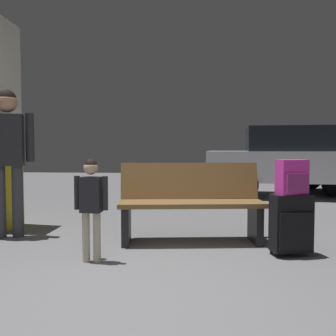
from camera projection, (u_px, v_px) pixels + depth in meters
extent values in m
cube|color=slate|center=(167.00, 210.00, 6.61)|extent=(18.00, 18.00, 0.10)
cube|color=brown|center=(191.00, 204.00, 4.12)|extent=(1.64, 0.62, 0.05)
cube|color=brown|center=(189.00, 181.00, 4.36)|extent=(1.60, 0.30, 0.42)
cube|color=black|center=(126.00, 225.00, 4.11)|extent=(0.13, 0.41, 0.41)
cube|color=black|center=(255.00, 224.00, 4.16)|extent=(0.13, 0.41, 0.41)
cube|color=black|center=(291.00, 223.00, 3.64)|extent=(0.42, 0.28, 0.56)
cube|color=black|center=(297.00, 231.00, 3.53)|extent=(0.34, 0.10, 0.36)
cube|color=#A5A5AA|center=(288.00, 195.00, 3.71)|extent=(0.14, 0.06, 0.02)
cylinder|color=black|center=(271.00, 251.00, 3.72)|extent=(0.03, 0.05, 0.04)
cylinder|color=black|center=(301.00, 250.00, 3.77)|extent=(0.03, 0.05, 0.04)
cube|color=#D833A5|center=(292.00, 177.00, 3.62)|extent=(0.32, 0.24, 0.34)
cube|color=#8E2B70|center=(297.00, 183.00, 3.53)|extent=(0.23, 0.10, 0.19)
cylinder|color=black|center=(292.00, 161.00, 3.61)|extent=(0.06, 0.04, 0.02)
cylinder|color=beige|center=(97.00, 237.00, 3.43)|extent=(0.07, 0.07, 0.46)
cylinder|color=beige|center=(86.00, 237.00, 3.45)|extent=(0.07, 0.07, 0.46)
cube|color=#232328|center=(91.00, 195.00, 3.42)|extent=(0.20, 0.13, 0.33)
cylinder|color=#232328|center=(105.00, 193.00, 3.39)|extent=(0.05, 0.05, 0.31)
cylinder|color=#232328|center=(77.00, 193.00, 3.44)|extent=(0.05, 0.05, 0.31)
sphere|color=tan|center=(91.00, 168.00, 3.40)|extent=(0.13, 0.13, 0.13)
sphere|color=black|center=(91.00, 166.00, 3.40)|extent=(0.12, 0.12, 0.12)
cylinder|color=white|center=(88.00, 192.00, 3.52)|extent=(0.06, 0.06, 0.10)
cylinder|color=red|center=(88.00, 184.00, 3.52)|extent=(0.01, 0.01, 0.06)
cylinder|color=#38383D|center=(18.00, 201.00, 4.41)|extent=(0.13, 0.13, 0.85)
cylinder|color=#38383D|center=(0.00, 202.00, 4.37)|extent=(0.13, 0.13, 0.85)
cube|color=#232326|center=(8.00, 140.00, 4.35)|extent=(0.39, 0.30, 0.60)
cylinder|color=#232326|center=(30.00, 138.00, 4.40)|extent=(0.10, 0.10, 0.57)
sphere|color=#A87A5B|center=(7.00, 102.00, 4.32)|extent=(0.24, 0.24, 0.24)
sphere|color=black|center=(7.00, 99.00, 4.32)|extent=(0.22, 0.22, 0.22)
cylinder|color=black|center=(310.00, 177.00, 9.64)|extent=(0.61, 0.23, 0.60)
cube|color=silver|center=(303.00, 166.00, 8.08)|extent=(4.22, 2.01, 0.64)
cube|color=black|center=(296.00, 139.00, 8.07)|extent=(2.21, 1.70, 0.52)
cylinder|color=black|center=(241.00, 179.00, 9.09)|extent=(0.61, 0.25, 0.60)
cylinder|color=black|center=(243.00, 185.00, 7.51)|extent=(0.61, 0.25, 0.60)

